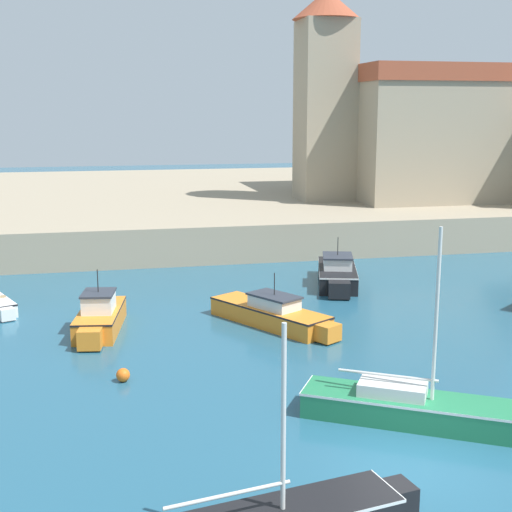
# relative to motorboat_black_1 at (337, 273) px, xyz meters

# --- Properties ---
(ground_plane) EXTENTS (200.00, 200.00, 0.00)m
(ground_plane) POSITION_rel_motorboat_black_1_xyz_m (-4.37, -18.16, -0.57)
(ground_plane) COLOR #235670
(quay_seawall) EXTENTS (120.00, 40.00, 2.18)m
(quay_seawall) POSITION_rel_motorboat_black_1_xyz_m (-4.37, 25.78, 0.52)
(quay_seawall) COLOR gray
(quay_seawall) RESTS_ON ground
(motorboat_black_1) EXTENTS (3.20, 6.02, 2.42)m
(motorboat_black_1) POSITION_rel_motorboat_black_1_xyz_m (0.00, 0.00, 0.00)
(motorboat_black_1) COLOR black
(motorboat_black_1) RESTS_ON ground
(motorboat_orange_2) EXTENTS (4.27, 5.97, 2.20)m
(motorboat_orange_2) POSITION_rel_motorboat_black_1_xyz_m (-4.78, -5.98, -0.08)
(motorboat_orange_2) COLOR orange
(motorboat_orange_2) RESTS_ON ground
(motorboat_orange_5) EXTENTS (2.19, 4.99, 2.51)m
(motorboat_orange_5) POSITION_rel_motorboat_black_1_xyz_m (-11.61, -5.29, 0.01)
(motorboat_orange_5) COLOR orange
(motorboat_orange_5) RESTS_ON ground
(sailboat_green_6) EXTENTS (6.49, 4.53, 5.56)m
(sailboat_green_6) POSITION_rel_motorboat_black_1_xyz_m (-3.01, -15.79, -0.11)
(sailboat_green_6) COLOR #237A4C
(sailboat_green_6) RESTS_ON ground
(mooring_buoy) EXTENTS (0.44, 0.44, 0.44)m
(mooring_buoy) POSITION_rel_motorboat_black_1_xyz_m (-10.91, -10.90, -0.35)
(mooring_buoy) COLOR orange
(mooring_buoy) RESTS_ON ground
(church) EXTENTS (14.90, 15.69, 14.56)m
(church) POSITION_rel_motorboat_black_1_xyz_m (10.75, 18.61, 6.74)
(church) COLOR gray
(church) RESTS_ON quay_seawall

